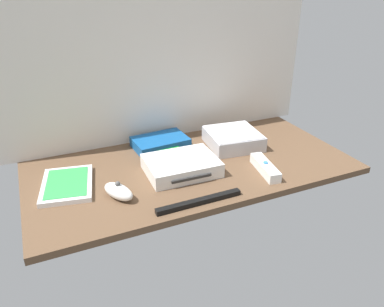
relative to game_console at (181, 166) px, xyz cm
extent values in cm
cube|color=brown|center=(4.75, 2.84, -3.20)|extent=(100.00, 48.00, 2.00)
cube|color=silver|center=(4.75, 27.44, 29.80)|extent=(110.00, 1.20, 64.00)
cube|color=white|center=(0.00, 0.03, 0.00)|extent=(21.50, 16.66, 4.40)
cube|color=#2D2D2D|center=(-0.26, -8.16, 0.00)|extent=(12.01, 0.98, 0.80)
cube|color=silver|center=(23.53, 10.10, 0.30)|extent=(18.79, 18.79, 5.00)
cube|color=silver|center=(23.53, 10.10, 2.95)|extent=(18.04, 18.04, 0.30)
cube|color=white|center=(-32.71, 5.27, -1.50)|extent=(16.98, 21.25, 1.40)
cube|color=green|center=(-32.71, 5.27, -0.72)|extent=(14.07, 18.17, 0.16)
cube|color=#145193|center=(0.14, 19.20, -0.50)|extent=(18.76, 13.17, 3.40)
cube|color=#19D833|center=(0.55, 13.01, -0.50)|extent=(8.01, 0.93, 0.60)
cube|color=white|center=(23.04, -10.23, -0.70)|extent=(6.04, 15.19, 3.00)
cylinder|color=#387FDB|center=(23.04, -10.23, 1.00)|extent=(1.40, 1.40, 0.40)
ellipsoid|color=white|center=(-20.79, -6.23, -0.20)|extent=(8.56, 10.90, 4.00)
sphere|color=#4C4C4C|center=(-20.79, -6.23, 2.20)|extent=(1.40, 1.40, 1.40)
cube|color=black|center=(-2.29, -17.57, -1.50)|extent=(24.01, 1.96, 1.40)
camera|label=1|loc=(-37.44, -91.61, 53.52)|focal=35.07mm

